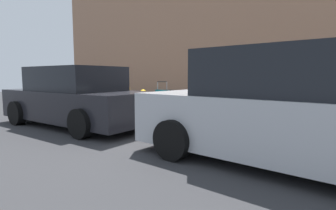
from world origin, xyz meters
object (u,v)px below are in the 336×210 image
at_px(bollard_post, 128,100).
at_px(parking_meter, 322,92).
at_px(suitcase_silver_2, 225,111).
at_px(suitcase_teal_6, 162,103).
at_px(suitcase_black_1, 243,110).
at_px(suitcase_red_4, 192,108).
at_px(parked_car_silver_0, 285,111).
at_px(suitcase_maroon_3, 207,111).
at_px(parked_car_charcoal_1, 76,98).
at_px(suitcase_olive_0, 265,113).
at_px(fire_hydrant, 143,101).
at_px(suitcase_navy_5, 176,105).

bearing_deg(bollard_post, parking_meter, -175.77).
relative_size(suitcase_silver_2, suitcase_teal_6, 0.80).
xyz_separation_m(suitcase_black_1, parking_meter, (-1.62, -0.25, 0.46)).
bearing_deg(suitcase_red_4, parked_car_silver_0, 144.61).
xyz_separation_m(suitcase_maroon_3, parked_car_charcoal_1, (2.82, 1.99, 0.33)).
xyz_separation_m(bollard_post, parking_meter, (-5.41, -0.40, 0.42)).
height_order(bollard_post, parking_meter, parking_meter).
height_order(parking_meter, parked_car_charcoal_1, parked_car_charcoal_1).
bearing_deg(suitcase_black_1, parking_meter, -171.09).
bearing_deg(suitcase_olive_0, fire_hydrant, -0.79).
height_order(fire_hydrant, parking_meter, parking_meter).
bearing_deg(parked_car_charcoal_1, suitcase_maroon_3, -144.75).
distance_m(suitcase_olive_0, suitcase_maroon_3, 1.50).
relative_size(suitcase_black_1, suitcase_red_4, 0.95).
xyz_separation_m(suitcase_teal_6, parked_car_silver_0, (-3.92, 2.04, 0.27)).
distance_m(suitcase_silver_2, suitcase_teal_6, 2.02).
distance_m(parked_car_silver_0, parked_car_charcoal_1, 5.22).
height_order(suitcase_red_4, parked_car_charcoal_1, parked_car_charcoal_1).
relative_size(suitcase_olive_0, parked_car_silver_0, 0.15).
xyz_separation_m(fire_hydrant, bollard_post, (0.53, 0.15, 0.01)).
bearing_deg(suitcase_teal_6, suitcase_black_1, -179.87).
relative_size(fire_hydrant, parking_meter, 0.60).
bearing_deg(suitcase_navy_5, parked_car_silver_0, 149.57).
bearing_deg(parked_car_charcoal_1, fire_hydrant, -104.22).
height_order(suitcase_red_4, parked_car_silver_0, parked_car_silver_0).
distance_m(suitcase_olive_0, suitcase_red_4, 1.99).
bearing_deg(suitcase_teal_6, suitcase_silver_2, -179.59).
height_order(suitcase_maroon_3, suitcase_red_4, suitcase_maroon_3).
relative_size(suitcase_teal_6, parking_meter, 0.81).
bearing_deg(suitcase_silver_2, suitcase_black_1, 178.96).
distance_m(suitcase_navy_5, parking_meter, 3.62).
bearing_deg(parked_car_charcoal_1, parking_meter, -156.91).
height_order(suitcase_silver_2, parked_car_charcoal_1, parked_car_charcoal_1).
height_order(suitcase_black_1, suitcase_teal_6, suitcase_teal_6).
xyz_separation_m(suitcase_teal_6, fire_hydrant, (0.77, -0.01, 0.01)).
height_order(suitcase_navy_5, parked_car_silver_0, parked_car_silver_0).
relative_size(suitcase_black_1, bollard_post, 0.97).
bearing_deg(parked_car_silver_0, bollard_post, -20.03).
bearing_deg(suitcase_silver_2, suitcase_maroon_3, 7.75).
relative_size(suitcase_maroon_3, suitcase_navy_5, 1.05).
distance_m(suitcase_navy_5, parked_car_charcoal_1, 2.71).
height_order(suitcase_silver_2, suitcase_teal_6, suitcase_teal_6).
relative_size(suitcase_black_1, fire_hydrant, 1.04).
xyz_separation_m(suitcase_navy_5, parked_car_charcoal_1, (1.82, 1.99, 0.22)).
bearing_deg(parked_car_silver_0, suitcase_red_4, -35.39).
height_order(parked_car_silver_0, parked_car_charcoal_1, parked_car_silver_0).
relative_size(suitcase_black_1, suitcase_maroon_3, 0.95).
bearing_deg(parking_meter, suitcase_silver_2, 6.69).
relative_size(suitcase_navy_5, parking_meter, 0.62).
bearing_deg(fire_hydrant, parked_car_charcoal_1, 75.78).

